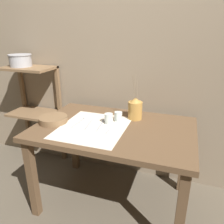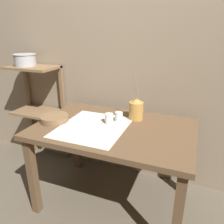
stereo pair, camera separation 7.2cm
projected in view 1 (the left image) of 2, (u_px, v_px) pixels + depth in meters
name	position (u px, v px, depth m)	size (l,w,h in m)	color
ground_plane	(114.00, 200.00, 1.96)	(12.00, 12.00, 0.00)	brown
stone_wall_back	(132.00, 57.00, 1.99)	(7.00, 0.06, 2.40)	gray
wooden_table	(114.00, 137.00, 1.74)	(1.23, 0.81, 0.73)	brown
wooden_shelf_unit	(35.00, 98.00, 2.30)	(0.50, 0.32, 1.09)	brown
linen_cloth	(93.00, 127.00, 1.69)	(0.50, 0.57, 0.00)	beige
pitcher_with_flowers	(135.00, 109.00, 1.83)	(0.12, 0.12, 0.38)	#B7843D
wooden_bowl	(53.00, 119.00, 1.77)	(0.23, 0.23, 0.05)	brown
glass_tumbler_near	(109.00, 119.00, 1.74)	(0.07, 0.07, 0.08)	silver
glass_tumbler_far	(118.00, 117.00, 1.79)	(0.06, 0.06, 0.08)	silver
spoon_inner	(82.00, 120.00, 1.81)	(0.03, 0.21, 0.02)	#A8A8AD
fork_outer	(89.00, 124.00, 1.73)	(0.04, 0.20, 0.00)	#A8A8AD
spoon_outer	(102.00, 123.00, 1.76)	(0.04, 0.21, 0.02)	#A8A8AD
knife_center	(111.00, 128.00, 1.67)	(0.02, 0.20, 0.00)	#A8A8AD
metal_pot_large	(20.00, 60.00, 2.15)	(0.22, 0.22, 0.12)	#A8A8AD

